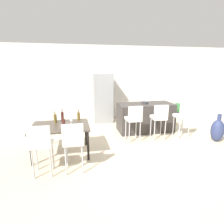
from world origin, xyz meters
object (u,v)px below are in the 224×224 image
dining_chair_near (41,142)px  floor_vase (217,130)px  wine_bottle_inner (79,116)px  fruit_bowl (145,103)px  potted_plant (177,109)px  refrigerator (102,98)px  wine_bottle_middle (55,118)px  bar_chair_middle (159,116)px  dining_table (61,128)px  bar_chair_right (183,115)px  bar_chair_left (134,118)px  wine_bottle_near (64,125)px  wine_bottle_right (62,116)px  wine_glass_left (71,119)px  dining_chair_far (73,140)px  kitchen_island (145,117)px

dining_chair_near → floor_vase: bearing=9.3°
floor_vase → dining_chair_near: bearing=-170.7°
wine_bottle_inner → fruit_bowl: bearing=20.4°
wine_bottle_inner → potted_plant: 4.73m
refrigerator → floor_vase: size_ratio=2.29×
wine_bottle_middle → potted_plant: 5.29m
bar_chair_middle → dining_table: size_ratio=0.79×
bar_chair_right → refrigerator: size_ratio=0.57×
bar_chair_left → potted_plant: 3.43m
wine_bottle_near → wine_bottle_right: 0.78m
wine_bottle_inner → fruit_bowl: (2.15, 0.80, 0.11)m
bar_chair_middle → dining_table: (-2.73, -0.40, -0.02)m
wine_glass_left → potted_plant: size_ratio=0.29×
bar_chair_middle → fruit_bowl: size_ratio=5.15×
bar_chair_left → dining_chair_far: 2.07m
bar_chair_left → dining_chair_near: (-2.26, -1.24, 0.00)m
fruit_bowl → wine_bottle_right: bearing=-163.1°
refrigerator → floor_vase: bearing=-42.0°
wine_bottle_near → kitchen_island: bearing=31.9°
fruit_bowl → wine_bottle_inner: bearing=-159.6°
kitchen_island → floor_vase: kitchen_island is taller
fruit_bowl → floor_vase: 2.22m
wine_bottle_right → floor_vase: (4.27, -0.48, -0.53)m
kitchen_island → wine_bottle_near: size_ratio=5.47×
dining_chair_near → wine_glass_left: dining_chair_near is taller
dining_chair_near → wine_glass_left: (0.56, 0.89, 0.17)m
bar_chair_middle → wine_bottle_near: size_ratio=3.22×
dining_chair_near → kitchen_island: bearing=34.7°
bar_chair_middle → wine_bottle_inner: bar_chair_middle is taller
dining_chair_far → fruit_bowl: dining_chair_far is taller
wine_bottle_near → refrigerator: (1.30, 2.91, 0.05)m
wine_bottle_inner → bar_chair_left: bearing=1.0°
bar_chair_right → dining_table: 3.52m
bar_chair_middle → dining_chair_near: 3.27m
wine_bottle_middle → potted_plant: (4.76, 2.27, -0.50)m
fruit_bowl → bar_chair_right: bearing=-40.3°
wine_glass_left → wine_bottle_near: bearing=-109.4°
wine_bottle_middle → wine_glass_left: size_ratio=1.63×
bar_chair_left → dining_table: (-1.96, -0.40, -0.02)m
bar_chair_left → refrigerator: size_ratio=0.57×
wine_bottle_right → potted_plant: wine_bottle_right is taller
dining_chair_near → wine_glass_left: 1.06m
bar_chair_middle → bar_chair_right: (0.77, -0.00, 0.00)m
bar_chair_middle → wine_bottle_middle: bearing=-177.0°
kitchen_island → wine_glass_left: 2.66m
bar_chair_right → wine_bottle_inner: bearing=-179.5°
dining_chair_near → floor_vase: dining_chair_near is taller
kitchen_island → wine_bottle_middle: 2.94m
refrigerator → wine_bottle_near: bearing=-114.0°
bar_chair_right → refrigerator: refrigerator is taller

